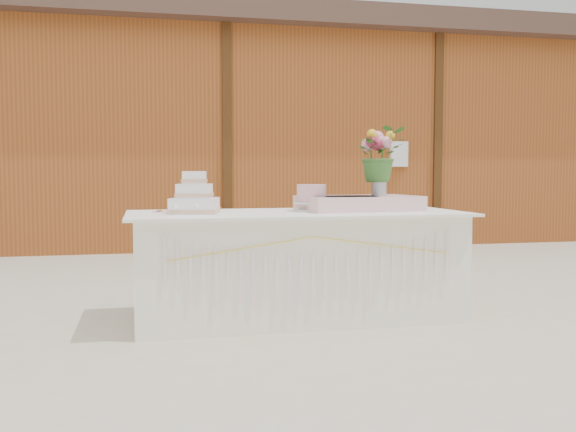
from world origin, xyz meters
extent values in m
plane|color=beige|center=(0.00, 0.00, 0.00)|extent=(80.00, 80.00, 0.00)
cube|color=brown|center=(0.00, 6.00, 1.50)|extent=(12.00, 4.00, 3.00)
cube|color=#442F26|center=(0.00, 6.00, 3.15)|extent=(12.60, 4.60, 0.30)
cube|color=white|center=(0.00, 0.00, 0.38)|extent=(2.28, 0.88, 0.75)
cube|color=white|center=(0.00, 0.00, 0.76)|extent=(2.40, 1.00, 0.02)
cube|color=white|center=(-0.73, 0.01, 0.82)|extent=(0.38, 0.38, 0.11)
cube|color=#DBA78A|center=(-0.73, 0.01, 0.79)|extent=(0.39, 0.39, 0.02)
cube|color=white|center=(-0.73, 0.01, 0.93)|extent=(0.27, 0.27, 0.10)
cube|color=#DBA78A|center=(-0.73, 0.01, 0.90)|extent=(0.29, 0.29, 0.02)
cube|color=white|center=(-0.73, 0.01, 1.02)|extent=(0.18, 0.18, 0.09)
cube|color=#DBA78A|center=(-0.73, 0.01, 1.00)|extent=(0.19, 0.19, 0.02)
cylinder|color=silver|center=(0.11, 0.03, 0.78)|extent=(0.23, 0.23, 0.01)
cylinder|color=silver|center=(0.11, 0.03, 0.81)|extent=(0.07, 0.07, 0.04)
cylinder|color=silver|center=(0.11, 0.03, 0.83)|extent=(0.27, 0.27, 0.01)
cylinder|color=#E5A5AF|center=(0.11, 0.03, 0.90)|extent=(0.21, 0.21, 0.13)
cube|color=#FFCDCD|center=(0.49, 0.06, 0.82)|extent=(0.92, 0.60, 0.11)
cylinder|color=#BBBCC0|center=(0.64, 0.06, 0.95)|extent=(0.11, 0.11, 0.15)
imported|color=#376528|center=(0.64, 0.06, 1.24)|extent=(0.39, 0.35, 0.41)
camera|label=1|loc=(-1.06, -4.46, 1.06)|focal=40.00mm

